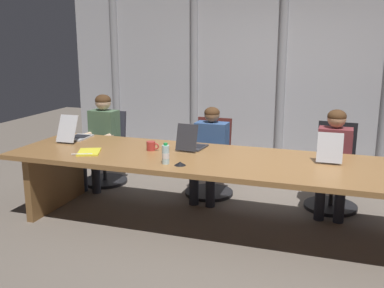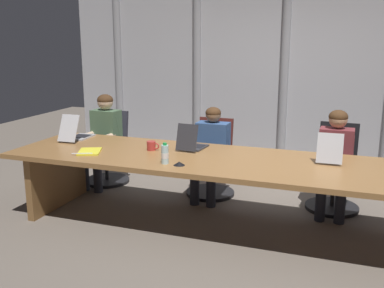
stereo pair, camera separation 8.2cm
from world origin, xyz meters
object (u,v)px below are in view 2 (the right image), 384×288
object	(u,v)px
water_bottle_primary	(165,154)
office_chair_left_mid	(212,166)
person_left_mid	(211,148)
coffee_mug_near	(152,146)
laptop_center	(330,155)
conference_mic_left_side	(179,163)
laptop_left_end	(77,134)
person_left_end	(103,134)
person_center	(335,156)
office_chair_center	(334,178)
spiral_notepad	(89,152)
office_chair_left_end	(108,156)
laptop_left_mid	(192,144)

from	to	relation	value
water_bottle_primary	office_chair_left_mid	bearing A→B (deg)	88.29
person_left_mid	coffee_mug_near	bearing A→B (deg)	-28.43
laptop_center	conference_mic_left_side	world-z (taller)	laptop_center
laptop_left_end	person_left_end	xyz separation A→B (m)	(-0.01, 0.59, -0.12)
laptop_left_end	person_left_end	distance (m)	0.60
laptop_left_end	person_center	distance (m)	2.96
laptop_left_end	person_center	size ratio (longest dim) A/B	0.43
office_chair_left_mid	office_chair_center	bearing A→B (deg)	89.02
office_chair_center	laptop_left_end	bearing A→B (deg)	-71.69
laptop_center	water_bottle_primary	xyz separation A→B (m)	(-1.47, -0.64, 0.03)
water_bottle_primary	person_left_end	bearing A→B (deg)	139.15
laptop_left_end	office_chair_center	xyz separation A→B (m)	(2.91, 0.75, -0.45)
person_left_end	office_chair_center	bearing A→B (deg)	96.99
laptop_center	spiral_notepad	size ratio (longest dim) A/B	1.10
person_center	conference_mic_left_side	world-z (taller)	person_center
office_chair_left_mid	office_chair_center	world-z (taller)	office_chair_center
laptop_center	water_bottle_primary	distance (m)	1.60
office_chair_left_end	conference_mic_left_side	distance (m)	2.14
office_chair_left_mid	spiral_notepad	distance (m)	1.62
laptop_left_mid	office_chair_center	xyz separation A→B (m)	(1.46, 0.75, -0.44)
person_left_end	office_chair_left_mid	bearing A→B (deg)	100.02
water_bottle_primary	conference_mic_left_side	xyz separation A→B (m)	(0.15, -0.01, -0.07)
laptop_left_end	spiral_notepad	xyz separation A→B (m)	(0.48, -0.50, -0.05)
laptop_left_end	laptop_center	bearing A→B (deg)	-92.17
laptop_left_end	office_chair_left_end	bearing A→B (deg)	0.24
person_center	conference_mic_left_side	bearing A→B (deg)	-47.25
office_chair_left_end	water_bottle_primary	bearing A→B (deg)	45.10
spiral_notepad	office_chair_left_mid	bearing A→B (deg)	29.07
person_center	conference_mic_left_side	size ratio (longest dim) A/B	10.46
laptop_center	water_bottle_primary	bearing A→B (deg)	112.45
conference_mic_left_side	office_chair_left_mid	bearing A→B (deg)	94.44
office_chair_center	person_left_end	world-z (taller)	person_left_end
laptop_left_end	coffee_mug_near	xyz separation A→B (m)	(1.06, -0.19, -0.01)
person_left_end	person_center	distance (m)	2.91
office_chair_left_mid	person_left_mid	world-z (taller)	person_left_mid
laptop_center	coffee_mug_near	world-z (taller)	laptop_center
laptop_left_end	office_chair_center	distance (m)	3.03
laptop_left_mid	conference_mic_left_side	size ratio (longest dim) A/B	3.57
person_center	coffee_mug_near	bearing A→B (deg)	-66.51
person_left_mid	coffee_mug_near	world-z (taller)	person_left_mid
laptop_center	person_center	distance (m)	0.59
office_chair_left_end	office_chair_left_mid	bearing A→B (deg)	88.76
laptop_left_end	laptop_center	size ratio (longest dim) A/B	1.22
coffee_mug_near	spiral_notepad	bearing A→B (deg)	-151.84
water_bottle_primary	laptop_center	bearing A→B (deg)	23.54
person_center	person_left_mid	bearing A→B (deg)	-89.10
laptop_left_mid	laptop_center	size ratio (longest dim) A/B	0.97
person_left_mid	coffee_mug_near	size ratio (longest dim) A/B	7.94
office_chair_left_mid	laptop_left_end	bearing A→B (deg)	-63.77
laptop_center	conference_mic_left_side	size ratio (longest dim) A/B	3.67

